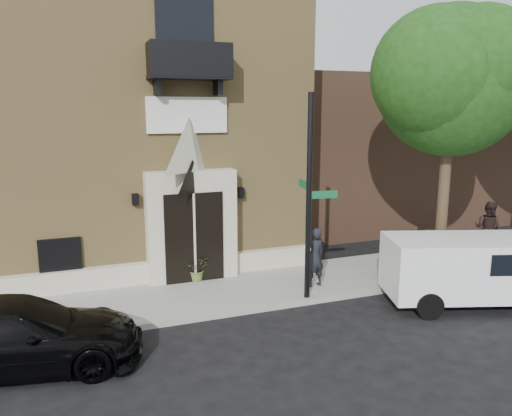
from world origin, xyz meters
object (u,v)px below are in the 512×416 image
Objects in this scene: fire_hydrant at (432,267)px; dumpster at (450,254)px; black_sedan at (14,335)px; street_sign at (309,198)px; cargo_van at (479,268)px; pedestrian_near at (315,257)px; pedestrian_far at (488,229)px.

fire_hydrant is 0.96m from dumpster.
black_sedan is 0.92× the size of street_sign.
cargo_van is at bearing -84.97° from black_sedan.
fire_hydrant is 0.45× the size of pedestrian_near.
pedestrian_near is at bearing 168.72° from fire_hydrant.
fire_hydrant is at bearing 90.50° from pedestrian_far.
pedestrian_near reaches higher than dumpster.
dumpster is at bearing -75.02° from black_sedan.
fire_hydrant is 0.39× the size of dumpster.
dumpster is 4.42m from pedestrian_near.
pedestrian_near is (7.51, 1.77, 0.28)m from black_sedan.
street_sign reaches higher than cargo_van.
cargo_van is 6.35× the size of fire_hydrant.
pedestrian_far reaches higher than pedestrian_near.
dumpster is (4.95, 0.28, -2.09)m from street_sign.
pedestrian_near is at bearing -177.28° from dumpster.
black_sedan is at bearing -165.48° from dumpster.
pedestrian_far is (2.47, 0.99, 0.34)m from dumpster.
black_sedan is 11.06m from cargo_van.
pedestrian_far is (6.87, 0.59, 0.10)m from pedestrian_near.
pedestrian_near reaches higher than cargo_van.
black_sedan is at bearing -174.47° from fire_hydrant.
street_sign is at bearing -72.68° from black_sedan.
street_sign is 3.18× the size of pedestrian_near.
dumpster is (11.91, 1.36, 0.04)m from black_sedan.
pedestrian_far is at bearing 177.95° from pedestrian_near.
street_sign is 2.05m from pedestrian_near.
cargo_van is at bearing 111.55° from pedestrian_far.
pedestrian_near is (-3.51, 0.70, 0.47)m from fire_hydrant.
street_sign is 2.76× the size of dumpster.
black_sedan is at bearing -164.92° from cargo_van.
street_sign is 7.73m from pedestrian_far.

